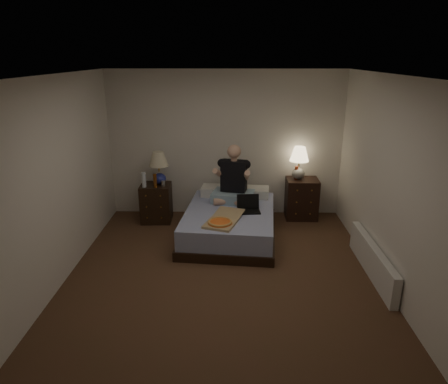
{
  "coord_description": "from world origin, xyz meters",
  "views": [
    {
      "loc": [
        0.1,
        -4.5,
        2.71
      ],
      "look_at": [
        0.0,
        0.9,
        0.85
      ],
      "focal_mm": 32.0,
      "sensor_mm": 36.0,
      "label": 1
    }
  ],
  "objects_px": {
    "lamp_right": "(299,163)",
    "radiator": "(372,260)",
    "lamp_left": "(159,168)",
    "laptop": "(249,205)",
    "bed": "(230,223)",
    "person": "(233,174)",
    "nightstand_left": "(156,203)",
    "beer_bottle_left": "(155,181)",
    "water_bottle": "(144,180)",
    "beer_bottle_right": "(296,173)",
    "soda_can": "(163,183)",
    "pizza_box": "(220,223)",
    "nightstand_right": "(301,198)"
  },
  "relations": [
    {
      "from": "bed",
      "to": "laptop",
      "type": "xyz_separation_m",
      "value": [
        0.29,
        -0.07,
        0.34
      ]
    },
    {
      "from": "soda_can",
      "to": "pizza_box",
      "type": "height_order",
      "value": "soda_can"
    },
    {
      "from": "lamp_left",
      "to": "water_bottle",
      "type": "bearing_deg",
      "value": -144.16
    },
    {
      "from": "nightstand_right",
      "to": "nightstand_left",
      "type": "bearing_deg",
      "value": -174.56
    },
    {
      "from": "bed",
      "to": "nightstand_right",
      "type": "bearing_deg",
      "value": 39.2
    },
    {
      "from": "radiator",
      "to": "lamp_right",
      "type": "bearing_deg",
      "value": 109.44
    },
    {
      "from": "bed",
      "to": "soda_can",
      "type": "height_order",
      "value": "soda_can"
    },
    {
      "from": "water_bottle",
      "to": "radiator",
      "type": "relative_size",
      "value": 0.16
    },
    {
      "from": "person",
      "to": "radiator",
      "type": "bearing_deg",
      "value": -27.3
    },
    {
      "from": "nightstand_left",
      "to": "person",
      "type": "distance_m",
      "value": 1.45
    },
    {
      "from": "water_bottle",
      "to": "pizza_box",
      "type": "distance_m",
      "value": 1.7
    },
    {
      "from": "soda_can",
      "to": "person",
      "type": "bearing_deg",
      "value": -7.67
    },
    {
      "from": "soda_can",
      "to": "pizza_box",
      "type": "bearing_deg",
      "value": -49.29
    },
    {
      "from": "beer_bottle_left",
      "to": "person",
      "type": "xyz_separation_m",
      "value": [
        1.28,
        -0.09,
        0.15
      ]
    },
    {
      "from": "nightstand_left",
      "to": "radiator",
      "type": "distance_m",
      "value": 3.55
    },
    {
      "from": "beer_bottle_left",
      "to": "lamp_right",
      "type": "bearing_deg",
      "value": 8.15
    },
    {
      "from": "nightstand_left",
      "to": "bed",
      "type": "bearing_deg",
      "value": -27.82
    },
    {
      "from": "lamp_right",
      "to": "soda_can",
      "type": "distance_m",
      "value": 2.31
    },
    {
      "from": "person",
      "to": "pizza_box",
      "type": "xyz_separation_m",
      "value": [
        -0.19,
        -0.98,
        -0.43
      ]
    },
    {
      "from": "beer_bottle_right",
      "to": "nightstand_right",
      "type": "bearing_deg",
      "value": 7.35
    },
    {
      "from": "lamp_left",
      "to": "pizza_box",
      "type": "relative_size",
      "value": 0.74
    },
    {
      "from": "lamp_right",
      "to": "radiator",
      "type": "height_order",
      "value": "lamp_right"
    },
    {
      "from": "laptop",
      "to": "beer_bottle_left",
      "type": "bearing_deg",
      "value": 154.57
    },
    {
      "from": "person",
      "to": "radiator",
      "type": "relative_size",
      "value": 0.58
    },
    {
      "from": "nightstand_left",
      "to": "beer_bottle_left",
      "type": "height_order",
      "value": "beer_bottle_left"
    },
    {
      "from": "person",
      "to": "pizza_box",
      "type": "height_order",
      "value": "person"
    },
    {
      "from": "lamp_right",
      "to": "water_bottle",
      "type": "relative_size",
      "value": 2.24
    },
    {
      "from": "soda_can",
      "to": "person",
      "type": "height_order",
      "value": "person"
    },
    {
      "from": "lamp_left",
      "to": "laptop",
      "type": "relative_size",
      "value": 1.65
    },
    {
      "from": "person",
      "to": "pizza_box",
      "type": "bearing_deg",
      "value": -88.22
    },
    {
      "from": "water_bottle",
      "to": "radiator",
      "type": "xyz_separation_m",
      "value": [
        3.26,
        -1.6,
        -0.57
      ]
    },
    {
      "from": "lamp_left",
      "to": "laptop",
      "type": "height_order",
      "value": "lamp_left"
    },
    {
      "from": "nightstand_right",
      "to": "laptop",
      "type": "xyz_separation_m",
      "value": [
        -0.95,
        -0.9,
        0.22
      ]
    },
    {
      "from": "soda_can",
      "to": "beer_bottle_left",
      "type": "relative_size",
      "value": 0.43
    },
    {
      "from": "radiator",
      "to": "person",
      "type": "bearing_deg",
      "value": 140.11
    },
    {
      "from": "laptop",
      "to": "pizza_box",
      "type": "height_order",
      "value": "laptop"
    },
    {
      "from": "bed",
      "to": "nightstand_left",
      "type": "distance_m",
      "value": 1.4
    },
    {
      "from": "radiator",
      "to": "water_bottle",
      "type": "bearing_deg",
      "value": 153.79
    },
    {
      "from": "soda_can",
      "to": "beer_bottle_left",
      "type": "bearing_deg",
      "value": -151.17
    },
    {
      "from": "bed",
      "to": "person",
      "type": "xyz_separation_m",
      "value": [
        0.05,
        0.39,
        0.69
      ]
    },
    {
      "from": "nightstand_right",
      "to": "radiator",
      "type": "distance_m",
      "value": 2.03
    },
    {
      "from": "lamp_right",
      "to": "radiator",
      "type": "relative_size",
      "value": 0.35
    },
    {
      "from": "nightstand_left",
      "to": "lamp_right",
      "type": "bearing_deg",
      "value": 3.4
    },
    {
      "from": "radiator",
      "to": "beer_bottle_left",
      "type": "bearing_deg",
      "value": 152.6
    },
    {
      "from": "beer_bottle_right",
      "to": "radiator",
      "type": "relative_size",
      "value": 0.14
    },
    {
      "from": "water_bottle",
      "to": "beer_bottle_right",
      "type": "distance_m",
      "value": 2.56
    },
    {
      "from": "soda_can",
      "to": "radiator",
      "type": "xyz_separation_m",
      "value": [
        2.96,
        -1.66,
        -0.5
      ]
    },
    {
      "from": "lamp_left",
      "to": "radiator",
      "type": "xyz_separation_m",
      "value": [
        3.03,
        -1.77,
        -0.73
      ]
    },
    {
      "from": "nightstand_left",
      "to": "lamp_left",
      "type": "xyz_separation_m",
      "value": [
        0.07,
        0.04,
        0.6
      ]
    },
    {
      "from": "nightstand_left",
      "to": "laptop",
      "type": "xyz_separation_m",
      "value": [
        1.54,
        -0.69,
        0.24
      ]
    }
  ]
}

